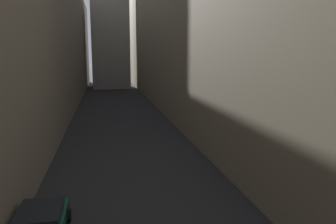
% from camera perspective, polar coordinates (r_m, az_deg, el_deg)
% --- Properties ---
extents(ground_plane, '(264.00, 264.00, 0.00)m').
position_cam_1_polar(ground_plane, '(37.73, -8.13, -1.60)').
color(ground_plane, '#232326').
extents(building_block_left, '(13.04, 108.00, 19.22)m').
position_cam_1_polar(building_block_left, '(40.35, -26.34, 11.96)').
color(building_block_left, gray).
rests_on(building_block_left, ground).
extents(building_block_right, '(12.62, 108.00, 25.47)m').
position_cam_1_polar(building_block_right, '(41.57, 8.51, 17.09)').
color(building_block_right, gray).
rests_on(building_block_right, ground).
extents(parked_car_left_far, '(2.05, 4.13, 1.36)m').
position_cam_1_polar(parked_car_left_far, '(14.93, -21.08, -17.54)').
color(parked_car_left_far, '#05472D').
rests_on(parked_car_left_far, ground).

